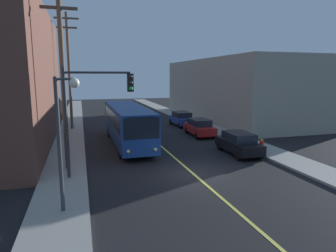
{
  "coord_description": "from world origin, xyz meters",
  "views": [
    {
      "loc": [
        -6.15,
        -15.55,
        5.66
      ],
      "look_at": [
        0.0,
        5.34,
        2.0
      ],
      "focal_mm": 31.82,
      "sensor_mm": 36.0,
      "label": 1
    }
  ],
  "objects": [
    {
      "name": "sidewalk_left",
      "position": [
        -7.25,
        10.0,
        0.07
      ],
      "size": [
        2.5,
        90.0,
        0.15
      ],
      "primitive_type": "cube",
      "color": "gray",
      "rests_on": "ground"
    },
    {
      "name": "parked_car_blue",
      "position": [
        4.91,
        16.43,
        0.84
      ],
      "size": [
        1.91,
        4.44,
        1.62
      ],
      "color": "navy",
      "rests_on": "ground"
    },
    {
      "name": "street_lamp_left",
      "position": [
        -6.83,
        -3.18,
        3.74
      ],
      "size": [
        0.98,
        0.4,
        5.5
      ],
      "color": "#38383D",
      "rests_on": "sidewalk_left"
    },
    {
      "name": "city_bus",
      "position": [
        -2.51,
        8.89,
        1.82
      ],
      "size": [
        2.62,
        12.17,
        3.2
      ],
      "color": "navy",
      "rests_on": "ground"
    },
    {
      "name": "utility_pole_mid",
      "position": [
        -7.14,
        17.27,
        6.61
      ],
      "size": [
        2.4,
        0.28,
        11.85
      ],
      "color": "brown",
      "rests_on": "sidewalk_left"
    },
    {
      "name": "sidewalk_right",
      "position": [
        7.25,
        10.0,
        0.07
      ],
      "size": [
        2.5,
        90.0,
        0.15
      ],
      "primitive_type": "cube",
      "color": "gray",
      "rests_on": "ground"
    },
    {
      "name": "building_right_warehouse",
      "position": [
        14.49,
        20.43,
        3.89
      ],
      "size": [
        12.0,
        25.61,
        7.78
      ],
      "color": "gray",
      "rests_on": "ground"
    },
    {
      "name": "utility_pole_near",
      "position": [
        -7.07,
        2.86,
        6.05
      ],
      "size": [
        2.4,
        0.28,
        10.76
      ],
      "color": "brown",
      "rests_on": "sidewalk_left"
    },
    {
      "name": "lane_stripe_center",
      "position": [
        0.0,
        15.0,
        0.01
      ],
      "size": [
        0.16,
        60.0,
        0.01
      ],
      "primitive_type": "cube",
      "color": "#D8CC4C",
      "rests_on": "ground"
    },
    {
      "name": "traffic_signal_left_corner",
      "position": [
        -5.41,
        1.03,
        4.3
      ],
      "size": [
        3.75,
        0.48,
        6.0
      ],
      "color": "#2D2D33",
      "rests_on": "sidewalk_left"
    },
    {
      "name": "fire_hydrant",
      "position": [
        6.85,
        3.51,
        0.58
      ],
      "size": [
        0.44,
        0.26,
        0.84
      ],
      "color": "red",
      "rests_on": "sidewalk_right"
    },
    {
      "name": "parked_car_red",
      "position": [
        4.66,
        10.49,
        0.84
      ],
      "size": [
        1.92,
        4.45,
        1.62
      ],
      "color": "maroon",
      "rests_on": "ground"
    },
    {
      "name": "ground_plane",
      "position": [
        0.0,
        0.0,
        0.0
      ],
      "size": [
        120.0,
        120.0,
        0.0
      ],
      "primitive_type": "plane",
      "color": "black"
    },
    {
      "name": "parked_car_black",
      "position": [
        4.77,
        3.31,
        0.84
      ],
      "size": [
        1.92,
        4.45,
        1.62
      ],
      "color": "black",
      "rests_on": "ground"
    }
  ]
}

